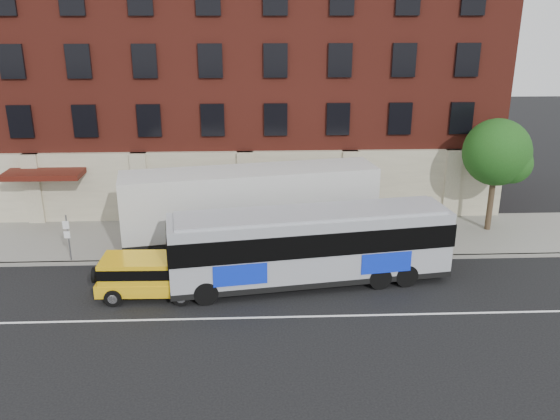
{
  "coord_description": "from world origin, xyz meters",
  "views": [
    {
      "loc": [
        0.64,
        -20.21,
        11.92
      ],
      "look_at": [
        1.72,
        5.5,
        2.85
      ],
      "focal_mm": 37.21,
      "sensor_mm": 36.0,
      "label": 1
    }
  ],
  "objects_px": {
    "sign_pole": "(68,236)",
    "city_bus": "(311,244)",
    "street_tree": "(497,155)",
    "yellow_suv": "(145,274)",
    "shipping_container": "(251,211)"
  },
  "relations": [
    {
      "from": "street_tree",
      "to": "shipping_container",
      "type": "bearing_deg",
      "value": -171.89
    },
    {
      "from": "city_bus",
      "to": "shipping_container",
      "type": "height_order",
      "value": "shipping_container"
    },
    {
      "from": "sign_pole",
      "to": "city_bus",
      "type": "height_order",
      "value": "city_bus"
    },
    {
      "from": "sign_pole",
      "to": "shipping_container",
      "type": "height_order",
      "value": "shipping_container"
    },
    {
      "from": "city_bus",
      "to": "yellow_suv",
      "type": "relative_size",
      "value": 2.72
    },
    {
      "from": "city_bus",
      "to": "yellow_suv",
      "type": "height_order",
      "value": "city_bus"
    },
    {
      "from": "sign_pole",
      "to": "yellow_suv",
      "type": "relative_size",
      "value": 0.53
    },
    {
      "from": "street_tree",
      "to": "yellow_suv",
      "type": "height_order",
      "value": "street_tree"
    },
    {
      "from": "yellow_suv",
      "to": "shipping_container",
      "type": "height_order",
      "value": "shipping_container"
    },
    {
      "from": "sign_pole",
      "to": "street_tree",
      "type": "bearing_deg",
      "value": 8.61
    },
    {
      "from": "street_tree",
      "to": "city_bus",
      "type": "bearing_deg",
      "value": -150.8
    },
    {
      "from": "sign_pole",
      "to": "city_bus",
      "type": "xyz_separation_m",
      "value": [
        11.51,
        -2.55,
        0.45
      ]
    },
    {
      "from": "city_bus",
      "to": "sign_pole",
      "type": "bearing_deg",
      "value": 167.52
    },
    {
      "from": "street_tree",
      "to": "shipping_container",
      "type": "height_order",
      "value": "street_tree"
    },
    {
      "from": "street_tree",
      "to": "city_bus",
      "type": "height_order",
      "value": "street_tree"
    }
  ]
}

